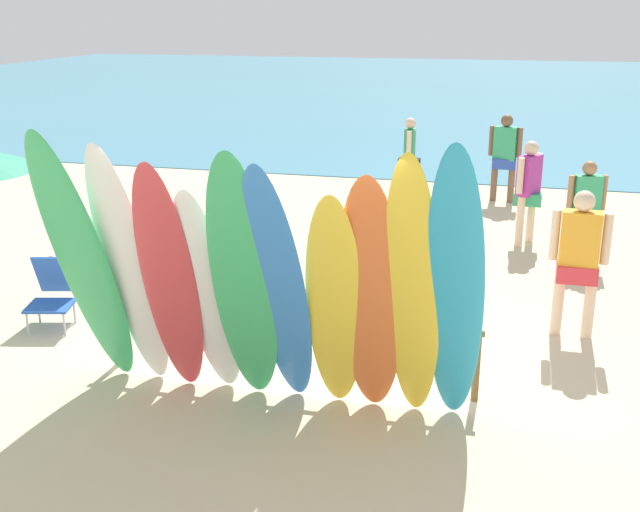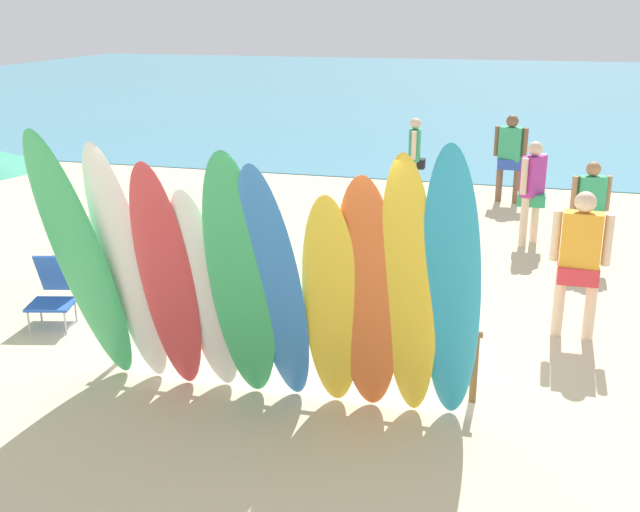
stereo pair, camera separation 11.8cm
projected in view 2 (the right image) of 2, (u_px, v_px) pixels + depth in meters
name	position (u px, v px, depth m)	size (l,w,h in m)	color
ground	(444.00, 147.00, 20.75)	(60.00, 60.00, 0.00)	beige
ocean_water	(482.00, 89.00, 35.06)	(60.00, 40.00, 0.02)	teal
surfboard_rack	(287.00, 325.00, 7.70)	(3.80, 0.07, 0.72)	brown
surfboard_green_0	(83.00, 264.00, 7.14)	(0.55, 0.07, 2.85)	#38B266
surfboard_white_1	(128.00, 271.00, 7.15)	(0.49, 0.06, 2.69)	white
surfboard_red_2	(168.00, 283.00, 7.05)	(0.51, 0.06, 2.53)	#D13D42
surfboard_white_3	(206.00, 295.00, 7.09)	(0.51, 0.06, 2.28)	white
surfboard_green_4	(241.00, 284.00, 6.80)	(0.57, 0.08, 2.69)	#38B266
surfboard_blue_5	(276.00, 291.00, 6.77)	(0.51, 0.06, 2.62)	#337AD1
surfboard_yellow_6	(332.00, 307.00, 6.78)	(0.51, 0.07, 2.29)	yellow
surfboard_orange_7	(367.00, 301.00, 6.68)	(0.57, 0.07, 2.45)	orange
surfboard_yellow_8	(409.00, 295.00, 6.53)	(0.48, 0.07, 2.68)	yellow
surfboard_teal_9	(451.00, 294.00, 6.40)	(0.49, 0.08, 2.80)	#289EC6
beachgoer_strolling	(510.00, 152.00, 14.67)	(0.62, 0.30, 1.66)	brown
beachgoer_midbeach	(532.00, 186.00, 12.01)	(0.43, 0.55, 1.64)	beige
beachgoer_near_rack	(414.00, 153.00, 14.93)	(0.41, 0.59, 1.57)	beige
beachgoer_photographing	(580.00, 255.00, 8.57)	(0.64, 0.27, 1.70)	beige
beachgoer_by_water	(590.00, 206.00, 11.15)	(0.55, 0.29, 1.50)	#9E704C
beach_chair_red	(141.00, 257.00, 10.27)	(0.53, 0.66, 0.84)	#B7B7BC
beach_chair_blue	(55.00, 288.00, 9.16)	(0.66, 0.80, 0.81)	#B7B7BC
beach_chair_striped	(86.00, 241.00, 11.01)	(0.64, 0.83, 0.79)	#B7B7BC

